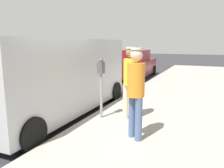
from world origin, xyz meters
name	(u,v)px	position (x,y,z in m)	size (l,w,h in m)	color
ground_plane	(37,126)	(0.00, 0.00, 0.00)	(80.00, 80.00, 0.00)	#2D2D33
sidewalk_slab	(184,151)	(3.50, 0.00, 0.07)	(5.00, 32.00, 0.15)	#9E998E
parking_meter_near	(101,78)	(1.35, 0.87, 1.18)	(0.14, 0.18, 1.52)	gray
pedestrian_in_orange	(136,87)	(2.54, -0.01, 1.20)	(0.34, 0.34, 1.81)	#4C608C
pedestrian_in_yellow	(130,78)	(2.05, 1.08, 1.19)	(0.35, 0.34, 1.80)	beige
parked_van	(56,75)	(-0.15, 1.02, 1.15)	(2.15, 5.21, 2.15)	#BCBCC1
parked_sedan_ahead	(134,65)	(-0.37, 8.64, 0.75)	(2.07, 4.46, 1.65)	maroon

